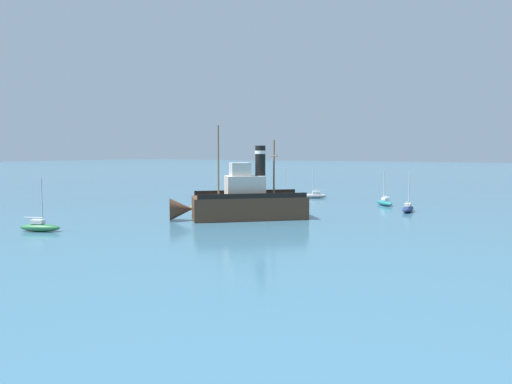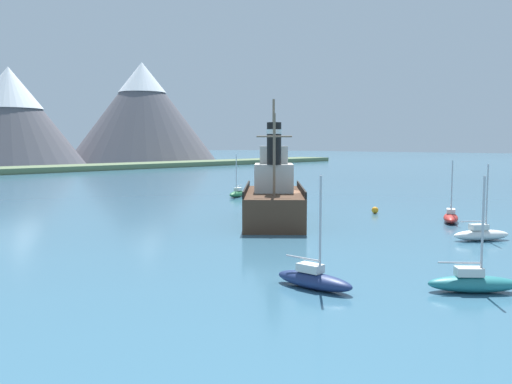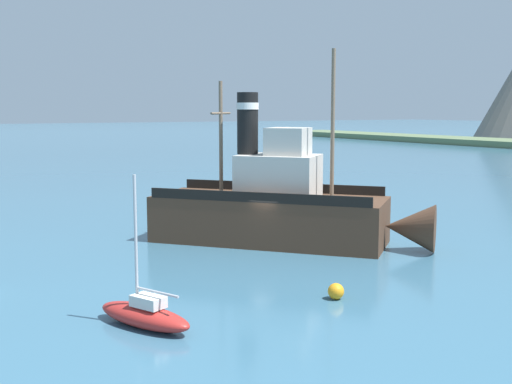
{
  "view_description": "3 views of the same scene",
  "coord_description": "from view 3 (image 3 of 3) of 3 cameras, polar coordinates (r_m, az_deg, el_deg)",
  "views": [
    {
      "loc": [
        -25.49,
        42.55,
        7.13
      ],
      "look_at": [
        -0.97,
        -0.95,
        2.73
      ],
      "focal_mm": 32.0,
      "sensor_mm": 36.0,
      "label": 1
    },
    {
      "loc": [
        -33.4,
        -26.83,
        6.28
      ],
      "look_at": [
        -3.42,
        0.45,
        2.57
      ],
      "focal_mm": 38.0,
      "sensor_mm": 36.0,
      "label": 2
    },
    {
      "loc": [
        27.14,
        -16.68,
        6.93
      ],
      "look_at": [
        -2.57,
        0.76,
        2.48
      ],
      "focal_mm": 45.0,
      "sensor_mm": 36.0,
      "label": 3
    }
  ],
  "objects": [
    {
      "name": "mooring_buoy",
      "position": [
        23.97,
        7.12,
        -8.75
      ],
      "size": [
        0.6,
        0.6,
        0.6
      ],
      "primitive_type": "sphere",
      "color": "orange",
      "rests_on": "ground"
    },
    {
      "name": "sailboat_red",
      "position": [
        21.17,
        -9.89,
        -10.64
      ],
      "size": [
        3.92,
        2.53,
        4.9
      ],
      "color": "#B22823",
      "rests_on": "ground"
    },
    {
      "name": "ground_plane",
      "position": [
        32.6,
        1.14,
        -4.91
      ],
      "size": [
        600.0,
        600.0,
        0.0
      ],
      "primitive_type": "plane",
      "color": "#38667F"
    },
    {
      "name": "old_tugboat",
      "position": [
        33.35,
        2.2,
        -1.43
      ],
      "size": [
        13.09,
        11.98,
        9.9
      ],
      "color": "#4C3323",
      "rests_on": "ground"
    }
  ]
}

